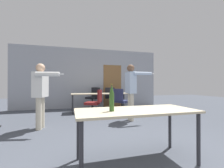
% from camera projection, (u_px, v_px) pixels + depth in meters
% --- Properties ---
extents(back_wall, '(6.78, 0.12, 2.79)m').
position_uv_depth(back_wall, '(90.00, 78.00, 7.12)').
color(back_wall, '#A3A8B2').
rests_on(back_wall, ground_plane).
extents(conference_table_near, '(1.66, 0.72, 0.73)m').
position_uv_depth(conference_table_near, '(136.00, 115.00, 2.08)').
color(conference_table_near, '#C6B793').
rests_on(conference_table_near, ground_plane).
extents(conference_table_far, '(2.34, 0.71, 0.73)m').
position_uv_depth(conference_table_far, '(101.00, 95.00, 6.10)').
color(conference_table_far, '#C6B793').
rests_on(conference_table_far, ground_plane).
extents(person_center_tall, '(0.72, 0.74, 1.60)m').
position_uv_depth(person_center_tall, '(41.00, 90.00, 3.68)').
color(person_center_tall, beige).
rests_on(person_center_tall, ground_plane).
extents(person_near_casual, '(0.77, 0.57, 1.70)m').
position_uv_depth(person_near_casual, '(131.00, 86.00, 4.54)').
color(person_near_casual, beige).
rests_on(person_near_casual, ground_plane).
extents(office_chair_mid_tucked, '(0.68, 0.67, 0.94)m').
position_uv_depth(office_chair_mid_tucked, '(121.00, 103.00, 5.36)').
color(office_chair_mid_tucked, black).
rests_on(office_chair_mid_tucked, ground_plane).
extents(office_chair_far_right, '(0.66, 0.62, 0.91)m').
position_uv_depth(office_chair_far_right, '(95.00, 104.00, 5.12)').
color(office_chair_far_right, black).
rests_on(office_chair_far_right, ground_plane).
extents(office_chair_near_pushed, '(0.68, 0.69, 0.96)m').
position_uv_depth(office_chair_near_pushed, '(93.00, 99.00, 6.78)').
color(office_chair_near_pushed, black).
rests_on(office_chair_near_pushed, ground_plane).
extents(office_chair_far_left, '(0.65, 0.68, 0.96)m').
position_uv_depth(office_chair_far_left, '(111.00, 98.00, 6.85)').
color(office_chair_far_left, black).
rests_on(office_chair_far_left, ground_plane).
extents(beer_bottle, '(0.06, 0.06, 0.36)m').
position_uv_depth(beer_bottle, '(112.00, 98.00, 1.96)').
color(beer_bottle, '#2D511E').
rests_on(beer_bottle, conference_table_near).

